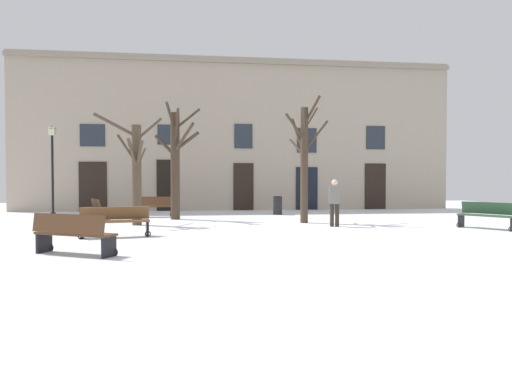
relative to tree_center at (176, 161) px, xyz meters
The scene contains 13 objects.
ground_plane 5.78m from the tree_center, 54.55° to the right, with size 38.14×38.14×0.00m, color white.
building_facade 6.50m from the tree_center, 60.89° to the left, with size 23.83×0.60×8.28m.
tree_center is the anchor object (origin of this frame).
tree_foreground 5.33m from the tree_center, 22.48° to the right, with size 1.74×2.02×4.76m.
tree_left_of_center 2.53m from the tree_center, 120.38° to the right, with size 2.21×2.34×4.01m.
streetlamp 5.79m from the tree_center, 160.98° to the left, with size 0.30×0.30×4.02m.
litter_bin 5.38m from the tree_center, 23.32° to the left, with size 0.44×0.44×0.86m.
bench_facing_shops 5.98m from the tree_center, 103.66° to the right, with size 1.95×0.81×0.85m.
bench_by_litter_bin 2.53m from the tree_center, 130.34° to the left, with size 1.71×0.49×0.91m.
bench_near_lamp 8.84m from the tree_center, 100.72° to the right, with size 1.89×1.29×0.89m.
bench_far_corner 11.66m from the tree_center, 24.85° to the right, with size 1.37×1.71×0.89m.
bench_near_center_tree 4.12m from the tree_center, 167.33° to the left, with size 1.12×1.74×0.82m.
person_near_bench 6.83m from the tree_center, 31.80° to the right, with size 0.42×0.30×1.64m.
Camera 1 is at (-1.86, -13.71, 1.58)m, focal length 30.22 mm.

